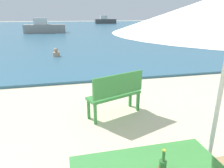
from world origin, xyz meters
The scene contains 6 objects.
sea_water centered at (0.00, 30.00, 0.04)m, with size 120.00×50.00×0.08m, color #386B84.
beer_bottle_amber centered at (-0.56, 0.03, 0.85)m, with size 0.07×0.07×0.26m.
bench_green_left centered at (-0.31, 2.64, 0.54)m, with size 1.25×0.76×0.95m.
swimmer_person centered at (-1.70, 9.26, 0.24)m, with size 0.34×0.34×0.41m.
boat_sailboat centered at (7.25, 41.85, 0.63)m, with size 4.23×1.15×1.54m.
boat_tanker centered at (-3.19, 22.73, 0.63)m, with size 4.24×1.16×1.54m.
Camera 1 is at (-1.31, -1.30, 2.11)m, focal length 33.47 mm.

